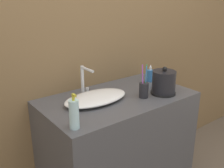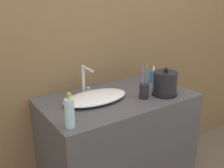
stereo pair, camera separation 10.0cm
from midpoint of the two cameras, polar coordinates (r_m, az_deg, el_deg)
wall_back at (r=1.90m, az=-2.54°, el=12.68°), size 6.00×0.04×2.60m
vanity_counter at (r=1.96m, az=2.75°, el=-14.50°), size 1.02×0.58×0.86m
sink_basin at (r=1.68m, az=-1.89°, el=-2.96°), size 0.44×0.24×0.05m
faucet at (r=1.76m, az=-4.25°, el=1.16°), size 0.06×0.14×0.20m
electric_kettle at (r=1.81m, az=13.04°, el=-0.07°), size 0.17×0.17×0.19m
toothbrush_cup at (r=1.73m, az=8.66°, el=-1.36°), size 0.06×0.06×0.23m
lotion_bottle at (r=1.35m, az=-7.12°, el=-6.32°), size 0.05×0.05×0.19m
shampoo_bottle at (r=2.06m, az=10.35°, el=1.74°), size 0.05×0.05×0.14m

